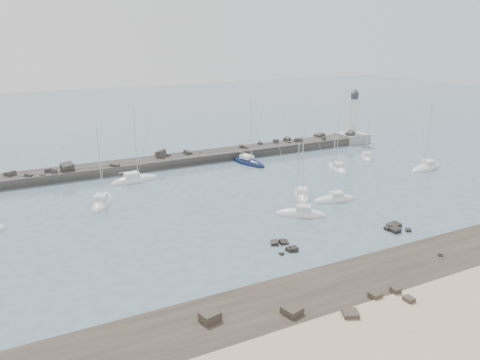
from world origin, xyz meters
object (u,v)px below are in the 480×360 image
at_px(sailboat_3, 134,180).
at_px(sailboat_9, 426,168).
at_px(sailboat_8, 337,169).
at_px(sailboat_6, 248,163).
at_px(lighthouse, 352,130).
at_px(sailboat_2, 102,203).
at_px(sailboat_4, 301,214).
at_px(sailboat_10, 366,158).
at_px(sailboat_7, 334,200).
at_px(sailboat_5, 302,195).

distance_m(sailboat_3, sailboat_9, 61.32).
height_order(sailboat_8, sailboat_9, sailboat_9).
relative_size(sailboat_6, sailboat_8, 1.17).
bearing_deg(sailboat_3, lighthouse, 7.70).
bearing_deg(lighthouse, sailboat_2, -165.09).
xyz_separation_m(sailboat_4, sailboat_9, (39.17, 10.16, 0.00)).
bearing_deg(sailboat_4, lighthouse, 42.15).
bearing_deg(sailboat_2, sailboat_4, -35.97).
height_order(sailboat_3, sailboat_4, sailboat_3).
distance_m(sailboat_3, sailboat_10, 52.99).
relative_size(lighthouse, sailboat_7, 1.19).
relative_size(sailboat_5, sailboat_10, 1.14).
relative_size(lighthouse, sailboat_9, 0.95).
bearing_deg(sailboat_5, sailboat_3, 137.38).
xyz_separation_m(sailboat_3, sailboat_7, (28.00, -26.78, -0.01)).
relative_size(sailboat_7, sailboat_8, 0.92).
bearing_deg(lighthouse, sailboat_3, -172.30).
bearing_deg(sailboat_3, sailboat_6, 2.79).
xyz_separation_m(sailboat_9, sailboat_10, (-5.57, 12.48, -0.01)).
height_order(sailboat_3, sailboat_5, sailboat_3).
height_order(lighthouse, sailboat_9, sailboat_9).
distance_m(sailboat_2, sailboat_4, 33.50).
bearing_deg(sailboat_2, sailboat_3, 51.11).
bearing_deg(sailboat_10, sailboat_3, 172.17).
height_order(sailboat_5, sailboat_7, sailboat_5).
distance_m(sailboat_4, sailboat_10, 40.51).
distance_m(sailboat_2, sailboat_10, 60.78).
xyz_separation_m(sailboat_6, sailboat_9, (32.05, -20.96, -0.00)).
relative_size(sailboat_2, sailboat_3, 0.93).
bearing_deg(sailboat_7, sailboat_3, 136.27).
height_order(sailboat_5, sailboat_9, sailboat_9).
bearing_deg(sailboat_3, sailboat_5, -42.62).
distance_m(lighthouse, sailboat_8, 28.52).
height_order(lighthouse, sailboat_10, lighthouse).
xyz_separation_m(sailboat_2, sailboat_5, (32.46, -12.13, -0.01)).
bearing_deg(sailboat_7, sailboat_8, 50.35).
height_order(sailboat_2, sailboat_6, sailboat_6).
distance_m(sailboat_5, sailboat_9, 33.93).
xyz_separation_m(sailboat_7, sailboat_9, (30.07, 7.09, 0.01)).
xyz_separation_m(sailboat_6, sailboat_8, (14.64, -12.77, -0.01)).
bearing_deg(sailboat_10, sailboat_8, -160.08).
distance_m(sailboat_2, sailboat_5, 34.65).
bearing_deg(sailboat_4, sailboat_6, 77.12).
xyz_separation_m(sailboat_3, sailboat_5, (24.25, -22.31, -0.01)).
distance_m(sailboat_3, sailboat_7, 38.75).
relative_size(sailboat_9, sailboat_10, 1.34).
bearing_deg(sailboat_6, sailboat_4, -102.88).
bearing_deg(sailboat_10, sailboat_5, -151.88).
distance_m(lighthouse, sailboat_10, 17.90).
bearing_deg(sailboat_8, sailboat_10, 19.92).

